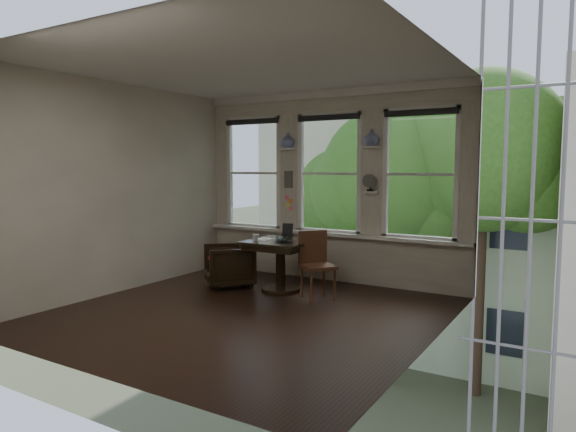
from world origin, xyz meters
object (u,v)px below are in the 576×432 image
Objects in this scene: table at (281,266)px; side_chair_right at (318,266)px; armchair_left at (229,266)px; mug at (256,237)px; laptop at (281,241)px.

table is 0.98× the size of side_chair_right.
armchair_left is 1.51m from side_chair_right.
table is 8.76× the size of mug.
mug is (-0.95, -0.12, 0.34)m from side_chair_right.
table is 0.43m from laptop.
mug reaches higher than table.
table is at bearing 51.68° from armchair_left.
side_chair_right is 2.79× the size of laptop.
laptop is at bearing -57.32° from table.
table is 0.85m from armchair_left.
mug reaches higher than laptop.
mug is (-0.28, -0.22, 0.42)m from table.
side_chair_right is 1.01m from mug.
laptop reaches higher than table.
armchair_left is 2.12× the size of laptop.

